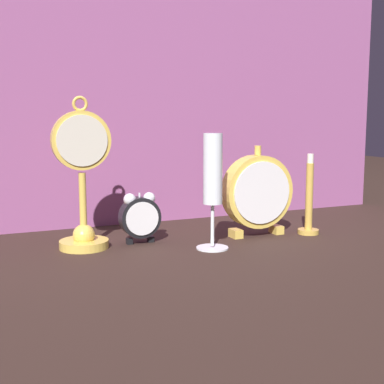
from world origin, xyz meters
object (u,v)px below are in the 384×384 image
(alarm_clock_twin_bell, at_px, (140,215))
(mantel_clock_silver, at_px, (257,192))
(champagne_flute, at_px, (213,179))
(brass_candlestick, at_px, (309,206))
(pocket_watch_on_stand, at_px, (83,187))

(alarm_clock_twin_bell, bearing_deg, mantel_clock_silver, -7.91)
(champagne_flute, bearing_deg, brass_candlestick, 8.00)
(pocket_watch_on_stand, xyz_separation_m, champagne_flute, (0.23, -0.10, 0.02))
(pocket_watch_on_stand, relative_size, champagne_flute, 1.31)
(brass_candlestick, bearing_deg, alarm_clock_twin_bell, 169.94)
(alarm_clock_twin_bell, distance_m, brass_candlestick, 0.37)
(alarm_clock_twin_bell, bearing_deg, pocket_watch_on_stand, 177.89)
(pocket_watch_on_stand, xyz_separation_m, alarm_clock_twin_bell, (0.11, -0.00, -0.06))
(pocket_watch_on_stand, height_order, champagne_flute, pocket_watch_on_stand)
(alarm_clock_twin_bell, bearing_deg, champagne_flute, -41.16)
(alarm_clock_twin_bell, xyz_separation_m, mantel_clock_silver, (0.25, -0.04, 0.04))
(mantel_clock_silver, bearing_deg, pocket_watch_on_stand, 173.87)
(alarm_clock_twin_bell, xyz_separation_m, champagne_flute, (0.11, -0.10, 0.08))
(alarm_clock_twin_bell, height_order, brass_candlestick, brass_candlestick)
(alarm_clock_twin_bell, relative_size, champagne_flute, 0.46)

